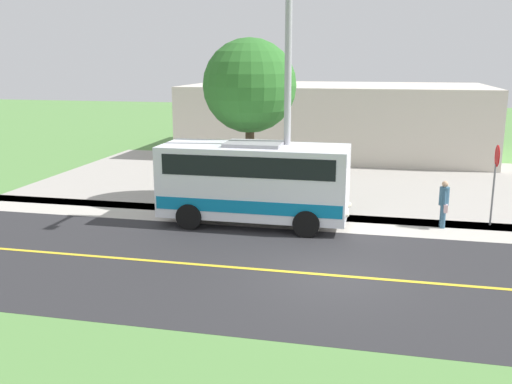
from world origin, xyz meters
name	(u,v)px	position (x,y,z in m)	size (l,w,h in m)	color
ground_plane	(331,275)	(0.00, 0.00, 0.00)	(120.00, 120.00, 0.00)	#548442
road_surface	(331,275)	(0.00, 0.00, 0.00)	(8.00, 100.00, 0.01)	#28282B
sidewalk	(345,223)	(-5.20, 0.00, 0.00)	(2.40, 100.00, 0.01)	#B2ADA3
parking_lot_surface	(419,185)	(-12.40, 3.00, 0.00)	(14.00, 36.00, 0.01)	#9E9991
road_centre_line	(331,275)	(0.00, 0.00, 0.01)	(0.16, 100.00, 0.00)	gold
shuttle_bus_front	(254,179)	(-4.52, -3.19, 1.62)	(2.69, 6.71, 2.94)	white
pedestrian_with_bags	(444,203)	(-5.45, 3.38, 0.89)	(0.72, 0.34, 1.67)	#335972
stop_sign	(495,171)	(-6.10, 5.09, 1.96)	(0.76, 0.07, 2.88)	slate
street_light_pole	(287,88)	(-4.89, -2.10, 4.81)	(1.97, 0.24, 8.80)	#9E9EA3
tree_curbside	(250,86)	(-7.40, -4.02, 4.73)	(3.70, 3.70, 6.60)	brown
commercial_building	(336,119)	(-21.40, -1.71, 2.12)	(10.00, 18.01, 4.23)	beige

